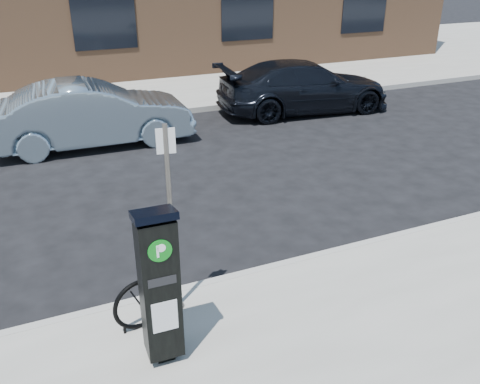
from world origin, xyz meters
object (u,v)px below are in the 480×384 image
car_silver (92,114)px  parking_kiosk (159,286)px  car_dark (304,86)px  bike_rack (140,304)px  sign_pole (171,224)px

car_silver → parking_kiosk: bearing=177.8°
car_silver → car_dark: car_silver is taller
parking_kiosk → bike_rack: 0.82m
bike_rack → car_dark: size_ratio=0.13×
parking_kiosk → sign_pole: bearing=66.4°
car_dark → car_silver: bearing=100.6°
bike_rack → car_dark: (6.44, 7.45, 0.25)m
sign_pole → bike_rack: 0.97m
car_silver → sign_pole: bearing=-179.6°
car_silver → car_dark: 5.86m
parking_kiosk → car_silver: parking_kiosk is taller
car_silver → car_dark: (5.84, 0.51, -0.03)m
parking_kiosk → car_dark: bearing=53.6°
parking_kiosk → car_silver: size_ratio=0.39×
bike_rack → parking_kiosk: bearing=-88.6°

